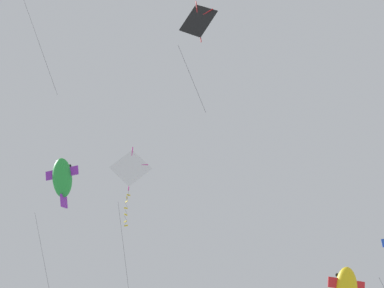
% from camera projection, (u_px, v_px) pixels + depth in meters
% --- Properties ---
extents(kite_diamond_far_centre, '(1.40, 2.10, 10.59)m').
position_uv_depth(kite_diamond_far_centre, '(131.00, 169.00, 28.56)').
color(kite_diamond_far_centre, white).
extents(kite_diamond_near_left, '(1.63, 1.49, 4.89)m').
position_uv_depth(kite_diamond_near_left, '(198.00, 21.00, 22.58)').
color(kite_diamond_near_left, black).
extents(kite_fish_mid_left, '(3.15, 2.34, 9.41)m').
position_uv_depth(kite_fish_mid_left, '(62.00, 178.00, 29.87)').
color(kite_fish_mid_left, green).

